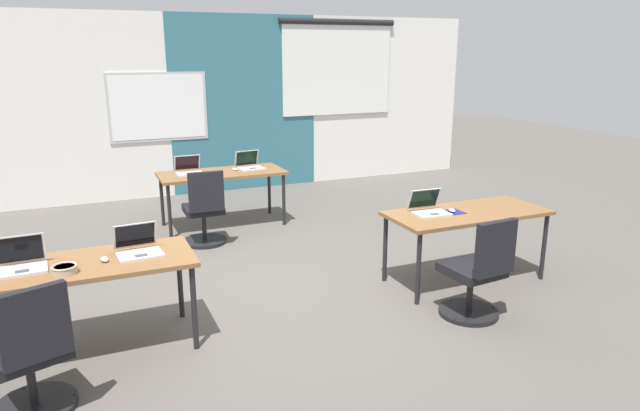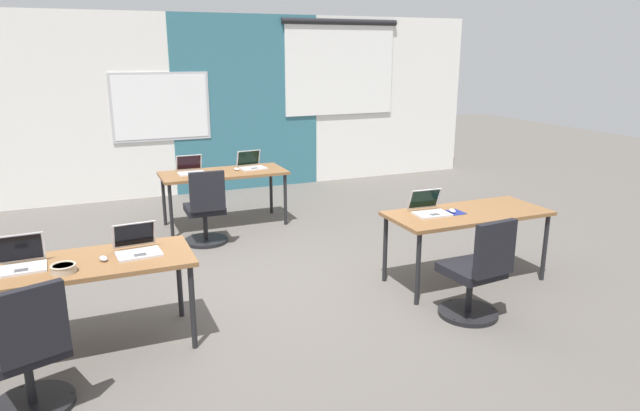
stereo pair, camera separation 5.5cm
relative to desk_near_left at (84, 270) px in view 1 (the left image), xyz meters
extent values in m
plane|color=#56514C|center=(1.75, 0.60, -0.66)|extent=(24.00, 24.00, 0.00)
cube|color=silver|center=(1.75, 4.80, 0.74)|extent=(10.00, 0.20, 2.80)
cube|color=#336B7A|center=(2.64, 4.69, 0.74)|extent=(2.41, 0.01, 2.80)
cube|color=#B7B7BC|center=(1.27, 4.69, 0.75)|extent=(1.48, 0.02, 1.04)
cube|color=white|center=(1.27, 4.68, 0.75)|extent=(1.40, 0.02, 0.96)
cube|color=white|center=(4.29, 4.67, 1.25)|extent=(2.00, 0.02, 1.48)
cylinder|color=black|center=(4.29, 4.67, 2.04)|extent=(2.10, 0.10, 0.10)
cube|color=brown|center=(0.00, 0.00, 0.04)|extent=(1.60, 0.70, 0.04)
cylinder|color=black|center=(0.74, -0.30, -0.32)|extent=(0.04, 0.04, 0.68)
cylinder|color=black|center=(0.74, 0.30, -0.32)|extent=(0.04, 0.04, 0.68)
cube|color=brown|center=(3.50, 0.00, 0.04)|extent=(1.60, 0.70, 0.04)
cylinder|color=black|center=(2.76, -0.30, -0.32)|extent=(0.04, 0.04, 0.68)
cylinder|color=black|center=(4.24, -0.30, -0.32)|extent=(0.04, 0.04, 0.68)
cylinder|color=black|center=(2.76, 0.30, -0.32)|extent=(0.04, 0.04, 0.68)
cylinder|color=black|center=(4.24, 0.30, -0.32)|extent=(0.04, 0.04, 0.68)
cube|color=brown|center=(1.75, 2.80, 0.04)|extent=(1.60, 0.70, 0.04)
cylinder|color=black|center=(1.01, 2.50, -0.32)|extent=(0.04, 0.04, 0.68)
cylinder|color=black|center=(2.49, 2.50, -0.32)|extent=(0.04, 0.04, 0.68)
cylinder|color=black|center=(1.01, 3.10, -0.32)|extent=(0.04, 0.04, 0.68)
cylinder|color=black|center=(2.49, 3.10, -0.32)|extent=(0.04, 0.04, 0.68)
cube|color=silver|center=(1.34, 2.83, 0.07)|extent=(0.33, 0.23, 0.02)
cube|color=#4C4C4F|center=(1.34, 2.77, 0.08)|extent=(0.09, 0.06, 0.00)
cube|color=silver|center=(1.35, 2.98, 0.18)|extent=(0.33, 0.09, 0.21)
cube|color=black|center=(1.35, 2.98, 0.18)|extent=(0.30, 0.08, 0.18)
cylinder|color=black|center=(1.36, 2.19, -0.64)|extent=(0.52, 0.52, 0.04)
cylinder|color=black|center=(1.36, 2.19, -0.45)|extent=(0.06, 0.06, 0.34)
cube|color=black|center=(1.36, 2.19, -0.24)|extent=(0.45, 0.45, 0.08)
cube|color=black|center=(1.35, 1.94, 0.03)|extent=(0.40, 0.07, 0.46)
sphere|color=black|center=(1.36, 2.42, -0.64)|extent=(0.04, 0.04, 0.04)
sphere|color=black|center=(1.58, 2.11, -0.64)|extent=(0.04, 0.04, 0.04)
sphere|color=black|center=(1.13, 2.12, -0.64)|extent=(0.04, 0.04, 0.04)
cube|color=silver|center=(0.41, -0.01, 0.07)|extent=(0.35, 0.25, 0.02)
cube|color=#4C4C4F|center=(0.41, -0.07, 0.08)|extent=(0.09, 0.07, 0.00)
cube|color=silver|center=(0.39, 0.14, 0.18)|extent=(0.34, 0.11, 0.21)
cube|color=black|center=(0.39, 0.13, 0.18)|extent=(0.30, 0.09, 0.18)
ellipsoid|color=#B2B2B7|center=(0.15, -0.04, 0.08)|extent=(0.07, 0.11, 0.03)
cube|color=silver|center=(3.11, 0.04, 0.07)|extent=(0.34, 0.25, 0.02)
cube|color=#4C4C4F|center=(3.11, -0.01, 0.08)|extent=(0.09, 0.06, 0.00)
cube|color=silver|center=(3.12, 0.20, 0.18)|extent=(0.33, 0.11, 0.21)
cube|color=black|center=(3.12, 0.19, 0.18)|extent=(0.30, 0.09, 0.18)
cube|color=navy|center=(3.34, 0.03, 0.06)|extent=(0.22, 0.19, 0.00)
ellipsoid|color=silver|center=(3.34, 0.03, 0.08)|extent=(0.07, 0.11, 0.03)
cylinder|color=black|center=(3.06, -0.66, -0.64)|extent=(0.52, 0.52, 0.04)
cylinder|color=black|center=(3.06, -0.66, -0.45)|extent=(0.06, 0.06, 0.34)
cube|color=black|center=(3.06, -0.66, -0.24)|extent=(0.48, 0.48, 0.08)
cube|color=black|center=(3.08, -0.91, 0.03)|extent=(0.40, 0.10, 0.46)
sphere|color=black|center=(3.04, -0.43, -0.64)|extent=(0.04, 0.04, 0.04)
sphere|color=black|center=(3.29, -0.71, -0.64)|extent=(0.04, 0.04, 0.04)
sphere|color=black|center=(2.84, -0.76, -0.64)|extent=(0.04, 0.04, 0.04)
cube|color=silver|center=(-0.41, -0.01, 0.07)|extent=(0.34, 0.24, 0.02)
cube|color=#4C4C4F|center=(-0.40, -0.06, 0.08)|extent=(0.09, 0.06, 0.00)
cube|color=silver|center=(-0.41, 0.12, 0.19)|extent=(0.33, 0.06, 0.22)
cube|color=black|center=(-0.41, 0.12, 0.19)|extent=(0.30, 0.05, 0.19)
cylinder|color=black|center=(-0.38, -0.66, -0.64)|extent=(0.52, 0.52, 0.04)
cylinder|color=black|center=(-0.38, -0.66, -0.45)|extent=(0.06, 0.06, 0.34)
cube|color=black|center=(-0.38, -0.66, -0.24)|extent=(0.56, 0.56, 0.08)
cube|color=black|center=(-0.30, -0.90, 0.03)|extent=(0.40, 0.19, 0.46)
sphere|color=black|center=(-0.46, -0.44, -0.64)|extent=(0.04, 0.04, 0.04)
sphere|color=black|center=(-0.15, -0.66, -0.64)|extent=(0.04, 0.04, 0.04)
cube|color=silver|center=(2.16, 2.83, 0.07)|extent=(0.35, 0.27, 0.02)
cube|color=#4C4C4F|center=(2.16, 2.78, 0.08)|extent=(0.10, 0.07, 0.00)
cube|color=silver|center=(2.14, 2.97, 0.18)|extent=(0.34, 0.11, 0.21)
cube|color=black|center=(2.14, 2.97, 0.18)|extent=(0.30, 0.09, 0.19)
ellipsoid|color=silver|center=(1.93, 2.82, 0.08)|extent=(0.08, 0.11, 0.03)
cylinder|color=tan|center=(-0.13, -0.18, 0.09)|extent=(0.17, 0.17, 0.05)
torus|color=tan|center=(-0.13, -0.18, 0.11)|extent=(0.18, 0.18, 0.02)
cylinder|color=#B26628|center=(-0.13, -0.18, 0.11)|extent=(0.14, 0.14, 0.01)
camera|label=1|loc=(0.03, -4.35, 1.59)|focal=32.01mm
camera|label=2|loc=(0.08, -4.37, 1.59)|focal=32.01mm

